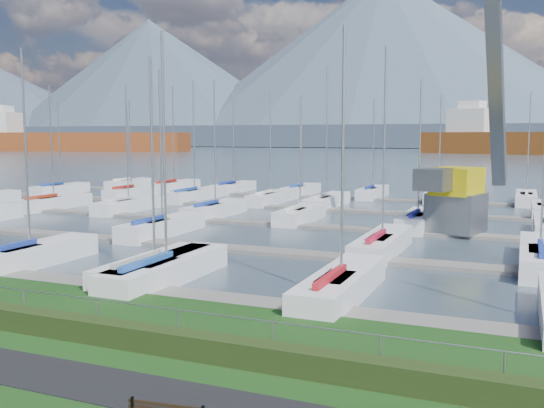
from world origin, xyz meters
The scene contains 10 objects.
path centered at (0.00, -3.00, 0.01)m, with size 160.00×2.00×0.04m, color black.
water centered at (0.00, 260.00, -0.40)m, with size 800.00×540.00×0.20m, color #3C4B58.
hedge centered at (0.00, -0.40, 0.35)m, with size 80.00×0.70×0.70m, color #233413.
fence centered at (0.00, 0.00, 1.20)m, with size 0.04×0.04×80.00m, color gray.
foothill centered at (0.00, 330.00, 6.00)m, with size 900.00×80.00×12.00m, color #3E4B5B.
mountains centered at (7.35, 404.62, 46.68)m, with size 1190.00×360.00×115.00m.
docks centered at (0.00, 26.00, -0.22)m, with size 90.00×41.60×0.25m.
crane centered at (7.64, 27.96, 5.33)m, with size 5.34×13.46×22.35m.
cargo_ship_west centered at (-167.92, 188.30, 3.57)m, with size 97.75×38.80×21.50m.
sailboat_fleet centered at (-1.30, 28.69, 5.38)m, with size 76.22×49.35×13.75m.
Camera 1 is at (11.21, -14.99, 6.32)m, focal length 40.00 mm.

